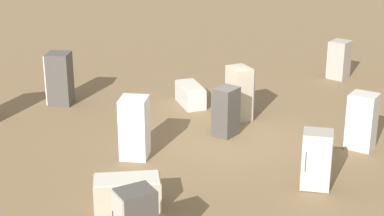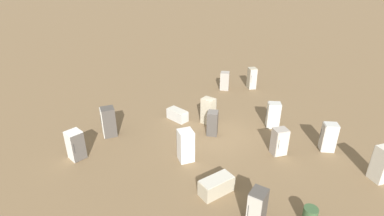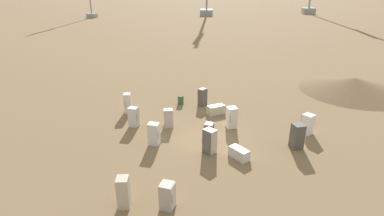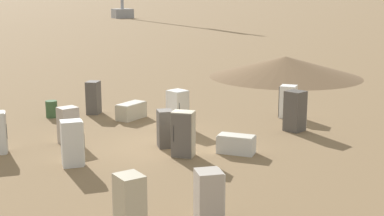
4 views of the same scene
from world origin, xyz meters
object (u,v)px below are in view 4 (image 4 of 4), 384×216
(discarded_fridge_2, at_px, (94,98))
(discarded_fridge_7, at_px, (209,197))
(discarded_fridge_1, at_px, (183,134))
(discarded_fridge_9, at_px, (295,111))
(discarded_fridge_11, at_px, (130,208))
(rusty_barrel, at_px, (52,109))
(discarded_fridge_10, at_px, (72,143))
(discarded_fridge_4, at_px, (166,129))
(discarded_fridge_5, at_px, (288,101))
(discarded_fridge_0, at_px, (68,125))
(discarded_fridge_8, at_px, (131,111))
(discarded_fridge_3, at_px, (178,109))
(discarded_fridge_12, at_px, (236,144))

(discarded_fridge_2, relative_size, discarded_fridge_7, 1.13)
(discarded_fridge_1, bearing_deg, discarded_fridge_9, -127.71)
(discarded_fridge_11, height_order, rusty_barrel, discarded_fridge_11)
(discarded_fridge_2, xyz_separation_m, discarded_fridge_9, (6.96, 7.28, 0.07))
(discarded_fridge_10, bearing_deg, discarded_fridge_9, 100.33)
(discarded_fridge_1, height_order, discarded_fridge_4, discarded_fridge_1)
(discarded_fridge_7, height_order, discarded_fridge_10, discarded_fridge_10)
(discarded_fridge_5, height_order, discarded_fridge_10, discarded_fridge_10)
(discarded_fridge_2, height_order, discarded_fridge_5, discarded_fridge_2)
(discarded_fridge_0, distance_m, discarded_fridge_9, 9.76)
(discarded_fridge_0, relative_size, discarded_fridge_9, 0.84)
(discarded_fridge_4, xyz_separation_m, discarded_fridge_9, (-0.02, 6.13, 0.15))
(discarded_fridge_5, bearing_deg, discarded_fridge_1, 162.58)
(discarded_fridge_0, height_order, discarded_fridge_11, discarded_fridge_11)
(discarded_fridge_8, bearing_deg, discarded_fridge_11, -51.42)
(discarded_fridge_2, height_order, discarded_fridge_3, discarded_fridge_3)
(rusty_barrel, bearing_deg, discarded_fridge_2, 89.09)
(discarded_fridge_8, height_order, discarded_fridge_11, discarded_fridge_11)
(discarded_fridge_0, bearing_deg, discarded_fridge_10, -113.11)
(discarded_fridge_4, xyz_separation_m, rusty_barrel, (-7.01, -3.24, -0.33))
(discarded_fridge_2, relative_size, rusty_barrel, 2.00)
(discarded_fridge_3, relative_size, discarded_fridge_11, 1.00)
(discarded_fridge_3, distance_m, discarded_fridge_10, 6.40)
(discarded_fridge_11, bearing_deg, discarded_fridge_0, 78.20)
(discarded_fridge_8, bearing_deg, discarded_fridge_0, -83.76)
(discarded_fridge_3, bearing_deg, discarded_fridge_2, -76.99)
(discarded_fridge_0, distance_m, discarded_fridge_10, 2.98)
(discarded_fridge_0, relative_size, discarded_fridge_10, 0.91)
(discarded_fridge_8, bearing_deg, discarded_fridge_5, 34.84)
(discarded_fridge_12, bearing_deg, discarded_fridge_2, -115.02)
(discarded_fridge_4, relative_size, discarded_fridge_11, 0.86)
(discarded_fridge_7, bearing_deg, discarded_fridge_2, -171.03)
(discarded_fridge_0, height_order, discarded_fridge_7, discarded_fridge_0)
(discarded_fridge_2, relative_size, discarded_fridge_12, 1.12)
(discarded_fridge_3, bearing_deg, discarded_fridge_10, 13.24)
(discarded_fridge_1, bearing_deg, discarded_fridge_3, -71.07)
(discarded_fridge_11, bearing_deg, discarded_fridge_10, 81.01)
(discarded_fridge_0, distance_m, discarded_fridge_4, 4.00)
(discarded_fridge_4, height_order, discarded_fridge_11, discarded_fridge_11)
(discarded_fridge_1, xyz_separation_m, discarded_fridge_12, (0.47, 1.99, -0.50))
(discarded_fridge_5, bearing_deg, discarded_fridge_2, 106.16)
(discarded_fridge_10, bearing_deg, discarded_fridge_4, 107.72)
(discarded_fridge_0, height_order, discarded_fridge_2, discarded_fridge_2)
(discarded_fridge_1, distance_m, discarded_fridge_7, 5.95)
(discarded_fridge_0, height_order, discarded_fridge_9, discarded_fridge_9)
(discarded_fridge_3, distance_m, discarded_fridge_7, 10.18)
(discarded_fridge_3, relative_size, discarded_fridge_10, 1.05)
(discarded_fridge_10, bearing_deg, discarded_fridge_0, 177.03)
(discarded_fridge_3, bearing_deg, discarded_fridge_1, 51.30)
(discarded_fridge_10, distance_m, discarded_fridge_11, 6.45)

